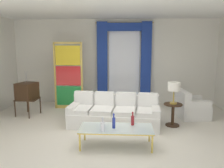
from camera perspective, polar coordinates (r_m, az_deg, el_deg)
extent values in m
plane|color=silver|center=(5.90, -0.83, -11.57)|extent=(16.00, 16.00, 0.00)
cube|color=white|center=(8.59, 0.60, 5.36)|extent=(8.00, 0.12, 3.00)
cube|color=white|center=(6.37, -0.36, 17.61)|extent=(8.00, 7.60, 0.04)
cube|color=white|center=(8.49, 2.91, 5.64)|extent=(1.10, 0.02, 2.50)
cylinder|color=gold|center=(8.43, 2.99, 14.53)|extent=(2.00, 0.04, 0.04)
cube|color=navy|center=(8.43, -2.36, 5.62)|extent=(0.36, 0.12, 2.70)
cube|color=navy|center=(8.42, 8.18, 5.52)|extent=(0.36, 0.12, 2.70)
cube|color=navy|center=(8.40, 2.98, 13.59)|extent=(1.80, 0.10, 0.28)
cube|color=white|center=(6.27, 0.47, -8.45)|extent=(2.39, 1.10, 0.38)
cube|color=white|center=(6.56, 0.92, -5.80)|extent=(2.33, 0.41, 0.78)
cube|color=white|center=(6.19, 10.43, -7.97)|extent=(0.28, 0.87, 0.56)
cube|color=white|center=(6.47, -9.03, -7.16)|extent=(0.28, 0.87, 0.56)
cube|color=white|center=(6.09, 8.60, -6.64)|extent=(0.60, 0.78, 0.12)
cube|color=white|center=(6.35, 8.64, -3.93)|extent=(0.52, 0.19, 0.40)
cube|color=white|center=(6.12, 3.12, -6.48)|extent=(0.60, 0.78, 0.12)
cube|color=white|center=(6.37, 3.41, -3.79)|extent=(0.52, 0.19, 0.40)
cube|color=white|center=(6.19, -2.26, -6.27)|extent=(0.60, 0.78, 0.12)
cube|color=white|center=(6.44, -1.75, -3.62)|extent=(0.52, 0.19, 0.40)
cube|color=white|center=(6.32, -7.46, -6.01)|extent=(0.60, 0.78, 0.12)
cube|color=white|center=(6.57, -6.74, -3.43)|extent=(0.52, 0.19, 0.40)
cube|color=silver|center=(5.03, 1.04, -10.54)|extent=(1.52, 0.65, 0.02)
cube|color=gold|center=(5.32, 1.16, -9.62)|extent=(1.52, 0.04, 0.03)
cube|color=gold|center=(4.75, 0.89, -12.02)|extent=(1.52, 0.04, 0.03)
cube|color=gold|center=(5.12, -7.43, -10.50)|extent=(0.04, 0.65, 0.03)
cube|color=gold|center=(5.07, 9.59, -10.77)|extent=(0.04, 0.65, 0.03)
cylinder|color=gold|center=(5.44, -6.61, -11.38)|extent=(0.04, 0.04, 0.38)
cylinder|color=gold|center=(5.39, 8.99, -11.62)|extent=(0.04, 0.04, 0.38)
cylinder|color=gold|center=(4.93, -7.76, -13.71)|extent=(0.04, 0.04, 0.38)
cylinder|color=gold|center=(4.87, 9.66, -14.02)|extent=(0.04, 0.04, 0.38)
cylinder|color=silver|center=(4.80, -2.26, -10.24)|extent=(0.08, 0.08, 0.19)
cylinder|color=silver|center=(4.75, -2.27, -8.83)|extent=(0.03, 0.03, 0.06)
sphere|color=silver|center=(4.74, -2.27, -8.27)|extent=(0.04, 0.04, 0.04)
cylinder|color=navy|center=(4.96, 0.43, -9.36)|extent=(0.07, 0.07, 0.22)
cylinder|color=navy|center=(4.92, 0.43, -7.82)|extent=(0.03, 0.03, 0.06)
sphere|color=navy|center=(4.90, 0.43, -7.31)|extent=(0.04, 0.04, 0.04)
cylinder|color=maroon|center=(5.16, 4.99, -8.77)|extent=(0.07, 0.07, 0.20)
cylinder|color=maroon|center=(5.12, 5.01, -7.39)|extent=(0.03, 0.03, 0.06)
sphere|color=maroon|center=(5.11, 5.02, -6.89)|extent=(0.04, 0.04, 0.04)
cube|color=#382314|center=(7.58, -19.67, -3.42)|extent=(0.62, 0.54, 0.03)
cylinder|color=#382314|center=(7.57, -22.31, -5.54)|extent=(0.04, 0.04, 0.50)
cylinder|color=#382314|center=(7.99, -19.72, -4.61)|extent=(0.04, 0.04, 0.50)
cylinder|color=#382314|center=(7.28, -19.41, -5.96)|extent=(0.04, 0.04, 0.50)
cylinder|color=#382314|center=(7.71, -16.88, -4.96)|extent=(0.04, 0.04, 0.50)
cube|color=#382314|center=(7.52, -19.78, -1.53)|extent=(0.61, 0.66, 0.48)
cube|color=black|center=(7.67, -21.18, -1.26)|extent=(0.11, 0.38, 0.30)
cylinder|color=gold|center=(7.64, -21.48, -2.75)|extent=(0.02, 0.04, 0.04)
cylinder|color=gold|center=(7.76, -20.73, -2.52)|extent=(0.02, 0.04, 0.04)
cylinder|color=silver|center=(7.46, -19.96, 1.64)|extent=(0.04, 0.13, 0.34)
cylinder|color=silver|center=(7.46, -19.96, 1.64)|extent=(0.04, 0.13, 0.34)
cube|color=white|center=(7.38, 18.89, -6.12)|extent=(0.89, 0.89, 0.40)
cube|color=white|center=(7.32, 18.99, -4.23)|extent=(0.76, 0.76, 0.10)
cube|color=white|center=(7.21, 16.62, -4.72)|extent=(0.29, 0.82, 0.80)
cube|color=white|center=(7.64, 18.02, -4.84)|extent=(0.75, 0.27, 0.58)
cube|color=white|center=(7.07, 19.91, -6.10)|extent=(0.75, 0.27, 0.58)
cube|color=gold|center=(8.04, -13.57, 1.94)|extent=(0.05, 0.05, 2.20)
cube|color=gold|center=(7.83, -7.25, 1.94)|extent=(0.05, 0.05, 2.20)
cube|color=gold|center=(7.86, -10.69, 9.70)|extent=(0.90, 0.05, 0.06)
cube|color=gold|center=(8.13, -10.23, -5.41)|extent=(0.90, 0.05, 0.10)
cube|color=#238E3D|center=(8.04, -10.31, -2.77)|extent=(0.82, 0.02, 0.64)
cube|color=red|center=(7.93, -10.46, 1.94)|extent=(0.82, 0.02, 0.64)
cube|color=yellow|center=(7.87, -10.60, 6.76)|extent=(0.82, 0.02, 0.64)
cylinder|color=beige|center=(7.78, -6.73, -6.16)|extent=(0.16, 0.16, 0.06)
ellipsoid|color=#185E88|center=(7.75, -6.74, -5.38)|extent=(0.18, 0.32, 0.20)
sphere|color=#185E88|center=(7.85, -6.58, -4.34)|extent=(0.09, 0.09, 0.09)
cone|color=gold|center=(7.91, -6.51, -4.24)|extent=(0.02, 0.04, 0.02)
cone|color=#257338|center=(7.55, -6.99, -5.00)|extent=(0.44, 0.40, 0.50)
cylinder|color=#382314|center=(6.40, 14.52, -4.76)|extent=(0.48, 0.48, 0.03)
cylinder|color=#382314|center=(6.48, 14.41, -7.24)|extent=(0.08, 0.08, 0.55)
cylinder|color=#382314|center=(6.56, 14.31, -9.55)|extent=(0.36, 0.36, 0.03)
cylinder|color=#B29338|center=(6.39, 14.53, -4.45)|extent=(0.18, 0.18, 0.04)
cylinder|color=#B29338|center=(6.35, 14.61, -2.70)|extent=(0.03, 0.03, 0.36)
cylinder|color=white|center=(6.30, 14.70, -0.57)|extent=(0.32, 0.32, 0.22)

